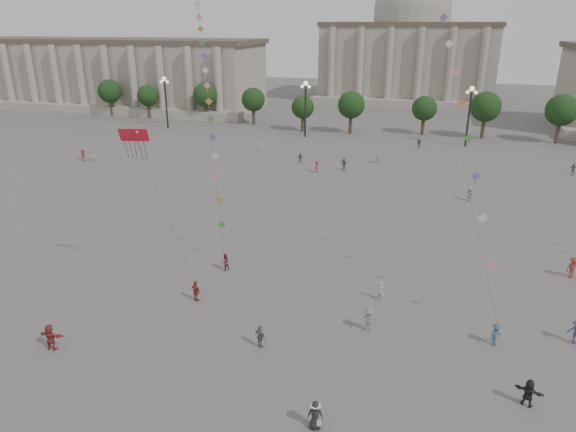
# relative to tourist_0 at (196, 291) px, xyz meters

# --- Properties ---
(ground) EXTENTS (360.00, 360.00, 0.00)m
(ground) POSITION_rel_tourist_0_xyz_m (7.52, -5.93, -0.88)
(ground) COLOR #5E5B58
(ground) RESTS_ON ground
(hall_west) EXTENTS (84.00, 26.22, 17.20)m
(hall_west) POSITION_rel_tourist_0_xyz_m (-67.48, 87.96, 7.54)
(hall_west) COLOR #A09686
(hall_west) RESTS_ON ground
(hall_central) EXTENTS (48.30, 34.30, 35.50)m
(hall_central) POSITION_rel_tourist_0_xyz_m (7.52, 123.29, 13.35)
(hall_central) COLOR #A09686
(hall_central) RESTS_ON ground
(tree_row) EXTENTS (137.12, 5.12, 8.00)m
(tree_row) POSITION_rel_tourist_0_xyz_m (7.52, 72.07, 4.51)
(tree_row) COLOR #392A1C
(tree_row) RESTS_ON ground
(lamp_post_far_west) EXTENTS (2.00, 0.90, 10.65)m
(lamp_post_far_west) POSITION_rel_tourist_0_xyz_m (-37.48, 64.07, 6.47)
(lamp_post_far_west) COLOR #262628
(lamp_post_far_west) RESTS_ON ground
(lamp_post_mid_west) EXTENTS (2.00, 0.90, 10.65)m
(lamp_post_mid_west) POSITION_rel_tourist_0_xyz_m (-7.48, 64.07, 6.47)
(lamp_post_mid_west) COLOR #262628
(lamp_post_mid_west) RESTS_ON ground
(lamp_post_mid_east) EXTENTS (2.00, 0.90, 10.65)m
(lamp_post_mid_east) POSITION_rel_tourist_0_xyz_m (22.52, 64.07, 6.47)
(lamp_post_mid_east) COLOR #262628
(lamp_post_mid_east) RESTS_ON ground
(person_crowd_0) EXTENTS (1.05, 0.78, 1.66)m
(person_crowd_0) POSITION_rel_tourist_0_xyz_m (14.48, 60.47, -0.05)
(person_crowd_0) COLOR navy
(person_crowd_0) RESTS_ON ground
(person_crowd_1) EXTENTS (0.91, 1.02, 1.75)m
(person_crowd_1) POSITION_rel_tourist_0_xyz_m (-35.59, 36.02, -0.01)
(person_crowd_1) COLOR silver
(person_crowd_1) RESTS_ON ground
(person_crowd_2) EXTENTS (0.75, 1.25, 1.90)m
(person_crowd_2) POSITION_rel_tourist_0_xyz_m (-37.18, 35.67, 0.07)
(person_crowd_2) COLOR maroon
(person_crowd_2) RESTS_ON ground
(person_crowd_3) EXTENTS (1.71, 1.00, 1.76)m
(person_crowd_3) POSITION_rel_tourist_0_xyz_m (23.89, -5.61, -0.00)
(person_crowd_3) COLOR #222328
(person_crowd_3) RESTS_ON ground
(person_crowd_4) EXTENTS (1.68, 1.38, 1.80)m
(person_crowd_4) POSITION_rel_tourist_0_xyz_m (8.76, 47.75, 0.02)
(person_crowd_4) COLOR silver
(person_crowd_4) RESTS_ON ground
(person_crowd_6) EXTENTS (1.37, 1.01, 1.89)m
(person_crowd_6) POSITION_rel_tourist_0_xyz_m (13.91, -0.50, 0.06)
(person_crowd_6) COLOR slate
(person_crowd_6) RESTS_ON ground
(person_crowd_7) EXTENTS (1.55, 1.61, 1.83)m
(person_crowd_7) POSITION_rel_tourist_0_xyz_m (22.10, 32.26, 0.03)
(person_crowd_7) COLOR silver
(person_crowd_7) RESTS_ON ground
(person_crowd_8) EXTENTS (1.44, 1.19, 1.93)m
(person_crowd_8) POSITION_rel_tourist_0_xyz_m (29.89, 12.88, 0.08)
(person_crowd_8) COLOR maroon
(person_crowd_8) RESTS_ON ground
(person_crowd_10) EXTENTS (0.80, 0.83, 1.92)m
(person_crowd_10) POSITION_rel_tourist_0_xyz_m (-11.44, 49.37, 0.08)
(person_crowd_10) COLOR silver
(person_crowd_10) RESTS_ON ground
(person_crowd_12) EXTENTS (1.53, 0.70, 1.59)m
(person_crowd_12) POSITION_rel_tourist_0_xyz_m (-3.18, 44.38, -0.09)
(person_crowd_12) COLOR #5A5A5E
(person_crowd_12) RESTS_ON ground
(person_crowd_13) EXTENTS (0.69, 0.59, 1.61)m
(person_crowd_13) POSITION_rel_tourist_0_xyz_m (14.21, 4.31, -0.08)
(person_crowd_13) COLOR #B2B3AE
(person_crowd_13) RESTS_ON ground
(person_crowd_14) EXTENTS (1.32, 1.29, 1.82)m
(person_crowd_14) POSITION_rel_tourist_0_xyz_m (27.94, 2.02, 0.03)
(person_crowd_14) COLOR #314D6F
(person_crowd_14) RESTS_ON ground
(person_crowd_16) EXTENTS (1.23, 0.76, 1.95)m
(person_crowd_16) POSITION_rel_tourist_0_xyz_m (4.28, 41.91, 0.09)
(person_crowd_16) COLOR #5C5B60
(person_crowd_16) RESTS_ON ground
(person_crowd_17) EXTENTS (1.03, 1.27, 1.71)m
(person_crowd_17) POSITION_rel_tourist_0_xyz_m (0.61, 39.74, -0.03)
(person_crowd_17) COLOR maroon
(person_crowd_17) RESTS_ON ground
(person_crowd_19) EXTENTS (1.13, 0.69, 1.81)m
(person_crowd_19) POSITION_rel_tourist_0_xyz_m (37.03, 48.54, 0.02)
(person_crowd_19) COLOR #807258
(person_crowd_19) RESTS_ON ground
(tourist_0) EXTENTS (1.12, 0.82, 1.77)m
(tourist_0) POSITION_rel_tourist_0_xyz_m (0.00, 0.00, 0.00)
(tourist_0) COLOR #9C312A
(tourist_0) RESTS_ON ground
(tourist_2) EXTENTS (1.79, 0.65, 1.90)m
(tourist_2) POSITION_rel_tourist_0_xyz_m (-6.65, -8.75, 0.07)
(tourist_2) COLOR maroon
(tourist_2) RESTS_ON ground
(tourist_3) EXTENTS (1.08, 0.87, 1.72)m
(tourist_3) POSITION_rel_tourist_0_xyz_m (7.03, -4.54, -0.02)
(tourist_3) COLOR slate
(tourist_3) RESTS_ON ground
(kite_flyer_0) EXTENTS (0.93, 0.97, 1.58)m
(kite_flyer_0) POSITION_rel_tourist_0_xyz_m (0.08, 5.76, -0.09)
(kite_flyer_0) COLOR maroon
(kite_flyer_0) RESTS_ON ground
(kite_flyer_1) EXTENTS (1.19, 1.23, 1.69)m
(kite_flyer_1) POSITION_rel_tourist_0_xyz_m (22.59, 0.24, -0.04)
(kite_flyer_1) COLOR #31526E
(kite_flyer_1) RESTS_ON ground
(hat_person) EXTENTS (0.94, 0.69, 1.77)m
(hat_person) POSITION_rel_tourist_0_xyz_m (12.41, -10.86, 0.03)
(hat_person) COLOR black
(hat_person) RESTS_ON ground
(dragon_kite) EXTENTS (3.34, 0.99, 12.50)m
(dragon_kite) POSITION_rel_tourist_0_xyz_m (-4.37, 0.38, 11.55)
(dragon_kite) COLOR red
(dragon_kite) RESTS_ON ground
(kite_train_west) EXTENTS (22.51, 40.95, 61.54)m
(kite_train_west) POSITION_rel_tourist_0_xyz_m (-11.57, 27.57, 22.06)
(kite_train_west) COLOR #3F3F3F
(kite_train_west) RESTS_ON ground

